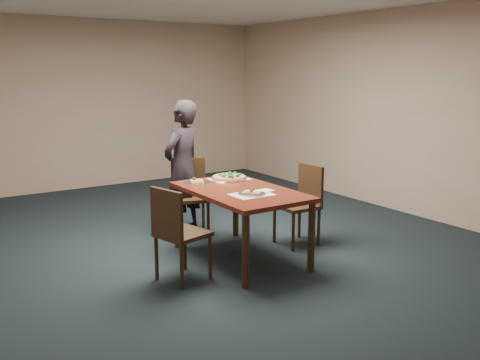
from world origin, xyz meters
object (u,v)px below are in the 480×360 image
dining_table (240,198)px  chair_left (176,229)px  chair_right (302,200)px  slice_plate_near (252,193)px  chair_far (190,192)px  pizza_pan (229,177)px  diner (183,167)px  slice_plate_far (197,182)px

dining_table → chair_left: 0.88m
chair_left → chair_right: 1.74m
chair_right → slice_plate_near: 0.99m
chair_far → pizza_pan: 0.68m
slice_plate_near → chair_left: bearing=176.5°
diner → slice_plate_near: bearing=66.5°
chair_left → diner: size_ratio=0.56×
diner → slice_plate_far: bearing=51.7°
diner → chair_left: bearing=35.8°
dining_table → chair_right: bearing=2.9°
chair_right → chair_far: bearing=-138.4°
chair_far → pizza_pan: chair_far is taller
chair_left → pizza_pan: (1.04, 0.72, 0.26)m
chair_far → diner: (-0.05, 0.07, 0.30)m
dining_table → slice_plate_far: slice_plate_far is taller
chair_left → slice_plate_near: chair_left is taller
chair_right → slice_plate_far: bearing=-112.0°
slice_plate_near → diner: bearing=91.1°
chair_far → chair_left: bearing=-102.5°
chair_right → diner: (-0.94, 1.14, 0.30)m
diner → slice_plate_near: (0.03, -1.44, -0.05)m
chair_far → chair_right: bearing=-30.3°
chair_left → chair_right: size_ratio=1.00×
dining_table → diner: bearing=92.7°
chair_right → diner: diner is taller
chair_left → diner: 1.62m
dining_table → pizza_pan: bearing=69.6°
slice_plate_far → chair_left: bearing=-130.5°
chair_left → slice_plate_far: (0.63, 0.74, 0.25)m
dining_table → chair_far: bearing=90.1°
dining_table → diner: 1.19m
slice_plate_far → chair_far: bearing=70.1°
chair_far → slice_plate_near: chair_far is taller
chair_far → slice_plate_far: size_ratio=3.25×
chair_right → slice_plate_far: chair_right is taller
chair_left → dining_table: bearing=-90.5°
chair_far → pizza_pan: (0.19, -0.60, 0.26)m
chair_left → slice_plate_far: chair_left is taller
chair_far → slice_plate_far: chair_far is taller
slice_plate_near → slice_plate_far: same height
dining_table → slice_plate_far: size_ratio=5.36×
chair_left → slice_plate_near: size_ratio=3.25×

